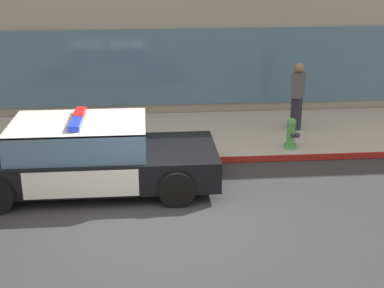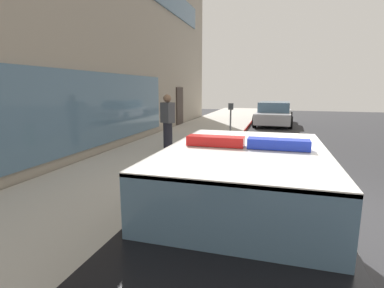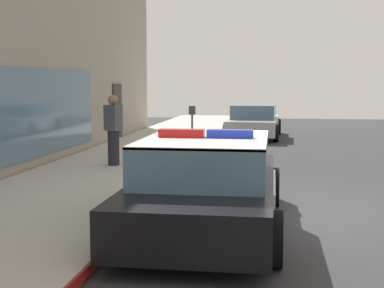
# 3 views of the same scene
# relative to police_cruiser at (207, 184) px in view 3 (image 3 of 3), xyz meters

# --- Properties ---
(ground) EXTENTS (48.00, 48.00, 0.00)m
(ground) POSITION_rel_police_cruiser_xyz_m (1.43, -1.38, -0.68)
(ground) COLOR #303033
(sidewalk) EXTENTS (48.00, 3.53, 0.15)m
(sidewalk) POSITION_rel_police_cruiser_xyz_m (1.43, 2.84, -0.61)
(sidewalk) COLOR #B2ADA3
(sidewalk) RESTS_ON ground
(curb_red_paint) EXTENTS (28.80, 0.04, 0.14)m
(curb_red_paint) POSITION_rel_police_cruiser_xyz_m (1.43, 1.06, -0.61)
(curb_red_paint) COLOR maroon
(curb_red_paint) RESTS_ON ground
(police_cruiser) EXTENTS (4.93, 2.17, 1.49)m
(police_cruiser) POSITION_rel_police_cruiser_xyz_m (0.00, 0.00, 0.00)
(police_cruiser) COLOR black
(police_cruiser) RESTS_ON ground
(fire_hydrant) EXTENTS (0.34, 0.39, 0.73)m
(fire_hydrant) POSITION_rel_police_cruiser_xyz_m (4.47, 1.49, -0.18)
(fire_hydrant) COLOR #4C994C
(fire_hydrant) RESTS_ON sidewalk
(car_down_street) EXTENTS (4.66, 2.16, 1.29)m
(car_down_street) POSITION_rel_police_cruiser_xyz_m (13.81, -0.20, -0.05)
(car_down_street) COLOR #B7B7BC
(car_down_street) RESTS_ON ground
(pedestrian_on_sidewalk) EXTENTS (0.43, 0.48, 1.71)m
(pedestrian_on_sidewalk) POSITION_rel_police_cruiser_xyz_m (4.97, 2.88, 0.33)
(pedestrian_on_sidewalk) COLOR #23232D
(pedestrian_on_sidewalk) RESTS_ON sidewalk
(parking_meter) EXTENTS (0.12, 0.18, 1.34)m
(parking_meter) POSITION_rel_police_cruiser_xyz_m (7.63, 1.34, 0.40)
(parking_meter) COLOR slate
(parking_meter) RESTS_ON sidewalk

